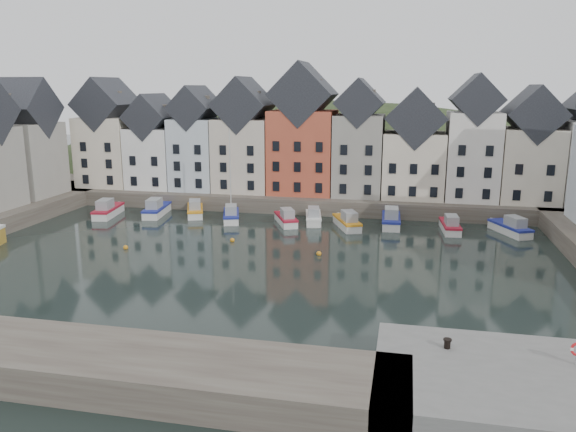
% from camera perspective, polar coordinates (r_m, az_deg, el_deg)
% --- Properties ---
extents(ground, '(260.00, 260.00, 0.00)m').
position_cam_1_polar(ground, '(52.93, -4.15, -5.13)').
color(ground, black).
rests_on(ground, ground).
extents(far_quay, '(90.00, 16.00, 2.00)m').
position_cam_1_polar(far_quay, '(81.03, 1.72, 2.01)').
color(far_quay, '#473E36').
rests_on(far_quay, ground).
extents(near_quay, '(18.00, 10.00, 2.00)m').
position_cam_1_polar(near_quay, '(33.15, 25.15, -16.10)').
color(near_quay, '#60605E').
rests_on(near_quay, ground).
extents(hillside, '(153.60, 70.40, 64.00)m').
position_cam_1_polar(hillside, '(110.71, 4.08, -5.13)').
color(hillside, black).
rests_on(hillside, ground).
extents(far_terrace, '(72.37, 8.16, 17.78)m').
position_cam_1_polar(far_terrace, '(77.43, 3.85, 7.37)').
color(far_terrace, '#F0E2C9').
rests_on(far_terrace, far_quay).
extents(left_terrace, '(7.65, 17.00, 15.69)m').
position_cam_1_polar(left_terrace, '(79.94, -27.11, 6.16)').
color(left_terrace, '#99958B').
rests_on(left_terrace, left_quay).
extents(mooring_buoys, '(20.50, 5.50, 0.50)m').
position_cam_1_polar(mooring_buoys, '(58.90, -6.46, -3.14)').
color(mooring_buoys, orange).
rests_on(mooring_buoys, ground).
extents(boat_a, '(3.14, 6.97, 2.58)m').
position_cam_1_polar(boat_a, '(76.50, -17.84, 0.55)').
color(boat_a, silver).
rests_on(boat_a, ground).
extents(boat_b, '(3.02, 6.96, 2.58)m').
position_cam_1_polar(boat_b, '(75.31, -13.23, 0.64)').
color(boat_b, silver).
rests_on(boat_b, ground).
extents(boat_c, '(4.07, 6.55, 2.41)m').
position_cam_1_polar(boat_c, '(74.21, -9.41, 0.59)').
color(boat_c, silver).
rests_on(boat_c, ground).
extents(boat_d, '(3.63, 6.39, 11.66)m').
position_cam_1_polar(boat_d, '(70.71, -5.79, 0.12)').
color(boat_d, silver).
rests_on(boat_d, ground).
extents(boat_e, '(4.09, 6.10, 2.25)m').
position_cam_1_polar(boat_e, '(68.59, -0.18, -0.29)').
color(boat_e, silver).
rests_on(boat_e, ground).
extents(boat_f, '(2.90, 6.14, 2.27)m').
position_cam_1_polar(boat_f, '(69.45, 2.60, -0.13)').
color(boat_f, silver).
rests_on(boat_f, ground).
extents(boat_g, '(4.19, 6.55, 2.41)m').
position_cam_1_polar(boat_g, '(67.07, 6.05, -0.63)').
color(boat_g, silver).
rests_on(boat_g, ground).
extents(boat_h, '(2.40, 6.97, 2.65)m').
position_cam_1_polar(boat_h, '(68.82, 10.43, -0.36)').
color(boat_h, silver).
rests_on(boat_h, ground).
extents(boat_i, '(2.32, 6.08, 2.29)m').
position_cam_1_polar(boat_i, '(67.75, 16.16, -0.97)').
color(boat_i, silver).
rests_on(boat_i, ground).
extents(boat_j, '(4.37, 6.48, 2.40)m').
position_cam_1_polar(boat_j, '(68.88, 21.70, -1.14)').
color(boat_j, silver).
rests_on(boat_j, ground).
extents(mooring_bollard, '(0.48, 0.48, 0.56)m').
position_cam_1_polar(mooring_bollard, '(33.71, 15.88, -12.31)').
color(mooring_bollard, black).
rests_on(mooring_bollard, near_quay).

